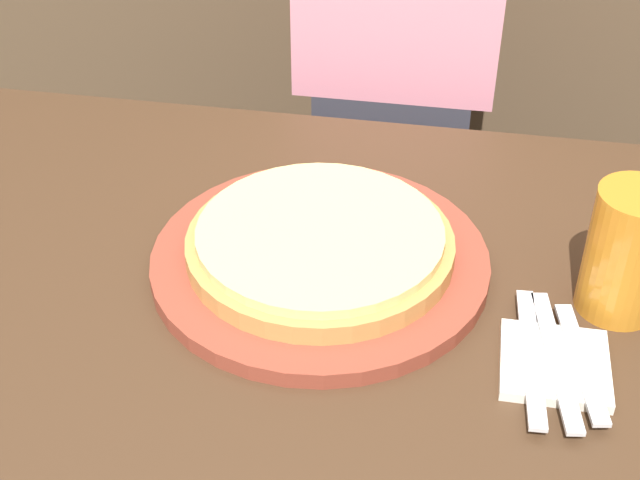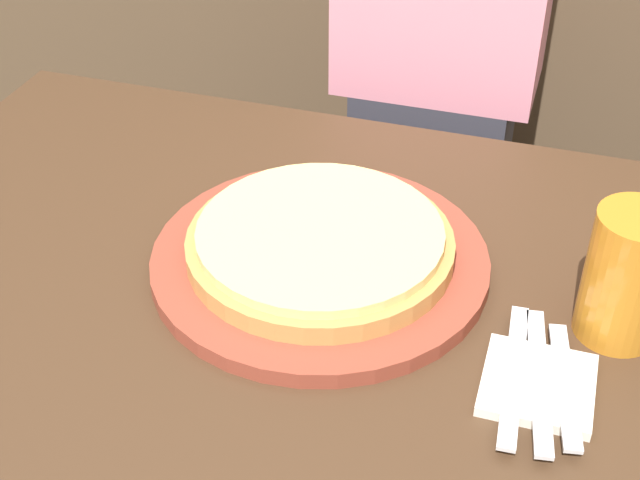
{
  "view_description": "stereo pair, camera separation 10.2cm",
  "coord_description": "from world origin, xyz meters",
  "px_view_note": "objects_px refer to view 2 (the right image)",
  "views": [
    {
      "loc": [
        0.12,
        -0.67,
        1.43
      ],
      "look_at": [
        -0.02,
        0.14,
        0.81
      ],
      "focal_mm": 50.0,
      "sensor_mm": 36.0,
      "label": 1
    },
    {
      "loc": [
        0.22,
        -0.64,
        1.43
      ],
      "look_at": [
        -0.02,
        0.14,
        0.81
      ],
      "focal_mm": 50.0,
      "sensor_mm": 36.0,
      "label": 2
    }
  ],
  "objects_px": {
    "dinner_knife": "(539,379)",
    "beer_glass": "(629,271)",
    "fork": "(514,373)",
    "diner_person": "(435,114)",
    "spoon": "(565,384)",
    "pizza_on_board": "(320,251)"
  },
  "relations": [
    {
      "from": "fork",
      "to": "beer_glass",
      "type": "bearing_deg",
      "value": 50.3
    },
    {
      "from": "fork",
      "to": "spoon",
      "type": "relative_size",
      "value": 1.18
    },
    {
      "from": "dinner_knife",
      "to": "spoon",
      "type": "distance_m",
      "value": 0.02
    },
    {
      "from": "pizza_on_board",
      "to": "beer_glass",
      "type": "xyz_separation_m",
      "value": [
        0.34,
        -0.01,
        0.06
      ]
    },
    {
      "from": "fork",
      "to": "dinner_knife",
      "type": "xyz_separation_m",
      "value": [
        0.03,
        0.0,
        0.0
      ]
    },
    {
      "from": "pizza_on_board",
      "to": "dinner_knife",
      "type": "relative_size",
      "value": 1.96
    },
    {
      "from": "fork",
      "to": "diner_person",
      "type": "bearing_deg",
      "value": 107.21
    },
    {
      "from": "beer_glass",
      "to": "spoon",
      "type": "distance_m",
      "value": 0.14
    },
    {
      "from": "pizza_on_board",
      "to": "beer_glass",
      "type": "distance_m",
      "value": 0.34
    },
    {
      "from": "pizza_on_board",
      "to": "spoon",
      "type": "xyz_separation_m",
      "value": [
        0.29,
        -0.12,
        -0.01
      ]
    },
    {
      "from": "beer_glass",
      "to": "diner_person",
      "type": "bearing_deg",
      "value": 118.25
    },
    {
      "from": "beer_glass",
      "to": "spoon",
      "type": "bearing_deg",
      "value": -111.2
    },
    {
      "from": "dinner_knife",
      "to": "diner_person",
      "type": "height_order",
      "value": "diner_person"
    },
    {
      "from": "diner_person",
      "to": "fork",
      "type": "bearing_deg",
      "value": -72.79
    },
    {
      "from": "dinner_knife",
      "to": "beer_glass",
      "type": "bearing_deg",
      "value": 58.66
    },
    {
      "from": "pizza_on_board",
      "to": "diner_person",
      "type": "xyz_separation_m",
      "value": [
        0.03,
        0.56,
        -0.11
      ]
    },
    {
      "from": "dinner_knife",
      "to": "spoon",
      "type": "bearing_deg",
      "value": 0.0
    },
    {
      "from": "fork",
      "to": "dinner_knife",
      "type": "distance_m",
      "value": 0.03
    },
    {
      "from": "dinner_knife",
      "to": "spoon",
      "type": "height_order",
      "value": "same"
    },
    {
      "from": "pizza_on_board",
      "to": "beer_glass",
      "type": "bearing_deg",
      "value": -1.53
    },
    {
      "from": "dinner_knife",
      "to": "fork",
      "type": "bearing_deg",
      "value": 180.0
    },
    {
      "from": "spoon",
      "to": "dinner_knife",
      "type": "bearing_deg",
      "value": 180.0
    }
  ]
}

